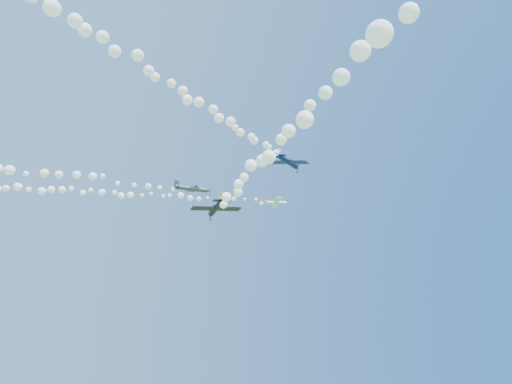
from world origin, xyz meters
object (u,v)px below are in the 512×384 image
plane_black (216,208)px  plane_grey (192,189)px  plane_navy (288,162)px  plane_white (276,203)px

plane_black → plane_grey: bearing=11.9°
plane_navy → plane_black: 20.56m
plane_grey → plane_black: (0.30, -8.82, -5.86)m
plane_navy → plane_black: bearing=168.8°
plane_white → plane_navy: 23.66m
plane_grey → plane_white: bearing=43.6°
plane_navy → plane_grey: bearing=138.0°
plane_navy → plane_black: size_ratio=1.04×
plane_white → plane_grey: (-27.35, -15.58, -7.16)m
plane_white → plane_black: bearing=-117.8°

